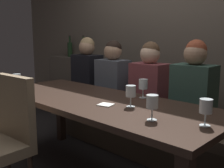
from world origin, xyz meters
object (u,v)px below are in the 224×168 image
(diner_near_end, at_px, (194,87))
(dining_table, at_px, (97,109))
(wine_glass_far_right, at_px, (131,92))
(banquette_bench, at_px, (146,135))
(wine_glass_end_right, at_px, (143,85))
(diner_redhead, at_px, (87,71))
(wine_glass_center_front, at_px, (206,108))
(wine_glass_far_left, at_px, (152,102))
(wine_glass_end_left, at_px, (17,79))
(wine_bottle_dark_red, at_px, (70,49))
(wine_bottle_pale_label, at_px, (84,50))
(chair_near_side, at_px, (3,134))
(diner_bearded, at_px, (113,76))
(diner_far_end, at_px, (149,81))

(diner_near_end, bearing_deg, dining_table, -128.52)
(dining_table, height_order, wine_glass_far_right, wine_glass_far_right)
(banquette_bench, bearing_deg, wine_glass_end_right, -57.15)
(wine_glass_end_right, relative_size, wine_glass_far_right, 1.00)
(diner_redhead, bearing_deg, wine_glass_center_front, -21.30)
(wine_glass_far_left, bearing_deg, wine_glass_far_right, 152.76)
(wine_glass_end_right, xyz_separation_m, wine_glass_far_right, (0.12, -0.31, 0.00))
(diner_redhead, relative_size, wine_glass_end_left, 4.90)
(banquette_bench, distance_m, wine_glass_end_left, 1.44)
(banquette_bench, height_order, wine_bottle_dark_red, wine_bottle_dark_red)
(diner_redhead, height_order, wine_bottle_dark_red, wine_bottle_dark_red)
(wine_bottle_pale_label, bearing_deg, wine_bottle_dark_red, 176.99)
(chair_near_side, relative_size, diner_redhead, 1.22)
(diner_bearded, bearing_deg, wine_glass_end_right, -27.34)
(wine_bottle_dark_red, bearing_deg, wine_glass_center_front, -21.91)
(diner_far_end, relative_size, wine_bottle_dark_red, 2.34)
(dining_table, bearing_deg, banquette_bench, 90.00)
(diner_far_end, height_order, diner_near_end, diner_near_end)
(banquette_bench, bearing_deg, dining_table, -90.00)
(diner_bearded, relative_size, wine_glass_far_right, 4.71)
(diner_far_end, bearing_deg, wine_glass_end_left, -130.87)
(wine_glass_far_right, bearing_deg, wine_glass_center_front, -2.98)
(diner_near_end, distance_m, wine_bottle_dark_red, 2.33)
(wine_bottle_dark_red, bearing_deg, diner_redhead, -23.36)
(diner_far_end, distance_m, wine_glass_end_left, 1.32)
(wine_bottle_dark_red, distance_m, wine_glass_end_right, 2.15)
(diner_far_end, xyz_separation_m, wine_bottle_pale_label, (-1.43, 0.34, 0.26))
(diner_redhead, xyz_separation_m, wine_glass_end_left, (0.12, -1.01, 0.03))
(wine_glass_center_front, xyz_separation_m, wine_glass_end_left, (-1.81, -0.26, 0.00))
(wine_bottle_pale_label, height_order, wine_glass_end_left, wine_bottle_pale_label)
(diner_far_end, height_order, wine_bottle_dark_red, wine_bottle_dark_red)
(diner_bearded, xyz_separation_m, wine_glass_end_right, (0.71, -0.37, 0.04))
(banquette_bench, relative_size, wine_glass_end_left, 15.24)
(diner_far_end, bearing_deg, diner_redhead, 179.11)
(dining_table, bearing_deg, wine_glass_end_left, -160.79)
(chair_near_side, xyz_separation_m, wine_glass_far_left, (0.92, 0.56, 0.30))
(dining_table, xyz_separation_m, wine_bottle_pale_label, (-1.40, 1.05, 0.42))
(wine_bottle_pale_label, bearing_deg, wine_glass_far_left, -30.05)
(diner_bearded, distance_m, diner_far_end, 0.49)
(diner_far_end, height_order, wine_glass_end_right, diner_far_end)
(diner_redhead, bearing_deg, wine_glass_end_right, -18.90)
(wine_glass_center_front, xyz_separation_m, wine_glass_far_left, (-0.29, -0.13, 0.00))
(diner_bearded, height_order, wine_bottle_pale_label, wine_bottle_pale_label)
(chair_near_side, distance_m, wine_glass_end_right, 1.18)
(dining_table, distance_m, diner_redhead, 1.21)
(wine_glass_end_left, distance_m, wine_glass_end_right, 1.24)
(dining_table, relative_size, wine_bottle_dark_red, 6.75)
(wine_bottle_pale_label, distance_m, wine_glass_far_left, 2.42)
(banquette_bench, relative_size, diner_far_end, 3.27)
(banquette_bench, xyz_separation_m, wine_glass_center_front, (0.98, -0.73, 0.62))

